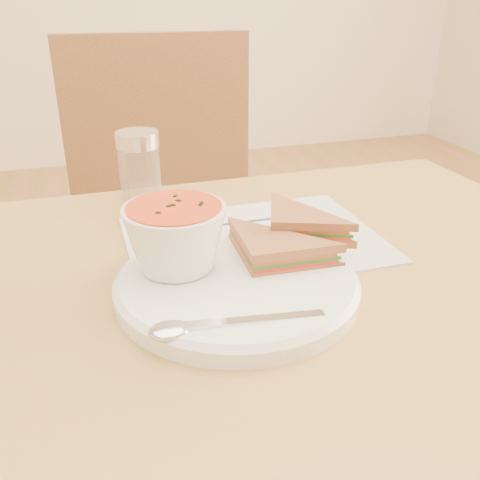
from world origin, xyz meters
name	(u,v)px	position (x,y,z in m)	size (l,w,h in m)	color
chair_far	(176,269)	(0.06, 0.57, 0.48)	(0.42, 0.42, 0.95)	#5A311B
plate	(237,285)	(0.03, 0.00, 0.76)	(0.25, 0.25, 0.02)	white
soup_bowl	(176,241)	(-0.03, 0.04, 0.80)	(0.11, 0.11, 0.07)	white
sandwich_half_a	(252,270)	(0.04, -0.01, 0.78)	(0.10, 0.10, 0.03)	#A6643A
sandwich_half_b	(270,235)	(0.08, 0.04, 0.79)	(0.10, 0.10, 0.03)	#A6643A
spoon	(231,323)	(-0.01, -0.08, 0.77)	(0.19, 0.04, 0.01)	silver
paper_menu	(254,240)	(0.08, 0.11, 0.75)	(0.31, 0.23, 0.00)	silver
condiment_shaker	(140,169)	(-0.03, 0.28, 0.80)	(0.06, 0.06, 0.11)	silver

